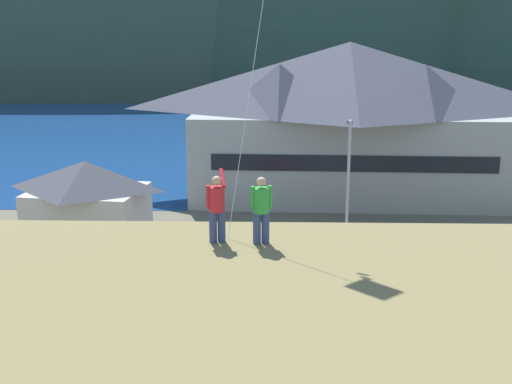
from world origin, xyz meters
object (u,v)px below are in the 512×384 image
Objects in this scene: parked_car_front_row_silver at (395,303)px; person_kite_flyer at (217,206)px; moored_boat_inner_slip at (226,147)px; parked_car_mid_row_far at (262,255)px; wharf_dock at (257,155)px; storage_shed_waterside at (273,157)px; parking_light_pole at (348,176)px; person_companion at (261,208)px; moored_boat_outer_mooring at (293,157)px; parked_car_corner_spot at (159,313)px; parked_car_mid_row_center at (453,253)px; harbor_lodge at (348,115)px; moored_boat_wharfside at (226,144)px; storage_shed_near_lot at (88,209)px.

parked_car_front_row_silver is 2.32× the size of person_kite_flyer.
person_kite_flyer is (3.24, -46.51, 7.00)m from moored_boat_inner_slip.
wharf_dock is at bearing 91.75° from parked_car_mid_row_far.
storage_shed_waterside is at bearing 87.29° from person_kite_flyer.
person_companion is at bearing -103.66° from parking_light_pole.
parking_light_pole is (5.63, -25.92, 3.90)m from wharf_dock.
moored_boat_inner_slip is at bearing 108.44° from storage_shed_waterside.
moored_boat_outer_mooring reaches higher than parked_car_corner_spot.
parked_car_mid_row_far is at bearing -177.09° from parked_car_mid_row_center.
person_companion is (-5.88, -30.95, 1.68)m from harbor_lodge.
harbor_lodge is 5.59× the size of parked_car_front_row_silver.
moored_boat_outer_mooring is (1.81, 9.34, -1.86)m from storage_shed_waterside.
moored_boat_outer_mooring is at bearing -39.61° from wharf_dock.
storage_shed_waterside is 14.50m from parking_light_pole.
moored_boat_outer_mooring is 34.49m from parked_car_corner_spot.
parked_car_mid_row_far is 2.33× the size of person_kite_flyer.
harbor_lodge is at bearing 69.65° from parked_car_mid_row_far.
parked_car_front_row_silver is at bearing -77.75° from storage_shed_waterside.
storage_shed_waterside is 1.26× the size of parked_car_front_row_silver.
moored_boat_inner_slip reaches higher than parked_car_corner_spot.
moored_boat_wharfside is at bearing 132.76° from wharf_dock.
parked_car_corner_spot and parked_car_front_row_silver have the same top height.
moored_boat_inner_slip is 1.35× the size of parked_car_corner_spot.
parked_car_mid_row_center is 2.48× the size of person_companion.
moored_boat_wharfside is 1.07× the size of moored_boat_inner_slip.
parking_light_pole is at bearing -72.49° from moored_boat_inner_slip.
moored_boat_inner_slip is at bearing 80.23° from storage_shed_near_lot.
moored_boat_inner_slip reaches higher than wharf_dock.
person_kite_flyer is at bearing -89.99° from wharf_dock.
parking_light_pole is (2.29, -23.15, 3.53)m from moored_boat_outer_mooring.
person_kite_flyer is 1.07× the size of person_companion.
person_companion reaches higher than storage_shed_waterside.
moored_boat_wharfside is 48.48m from person_kite_flyer.
storage_shed_waterside reaches higher than parked_car_mid_row_far.
person_companion is (-0.39, -32.31, 5.12)m from storage_shed_waterside.
moored_boat_inner_slip is 34.52m from parked_car_mid_row_center.
person_companion is at bearing -121.25° from parked_car_front_row_silver.
moored_boat_inner_slip is 3.09× the size of person_kite_flyer.
parking_light_pole reaches higher than storage_shed_near_lot.
storage_shed_waterside is 1.25× the size of parked_car_mid_row_far.
parking_light_pole is at bearing -73.19° from moored_boat_wharfside.
parked_car_corner_spot is 0.98× the size of parked_car_mid_row_center.
parked_car_corner_spot is at bearing -113.54° from harbor_lodge.
storage_shed_waterside reaches higher than wharf_dock.
moored_boat_inner_slip is 38.87m from parked_car_front_row_silver.
parking_light_pole is (8.90, -29.45, 3.53)m from moored_boat_wharfside.
moored_boat_inner_slip is at bearing 97.37° from parked_car_mid_row_far.
storage_shed_near_lot reaches higher than parked_car_mid_row_center.
parked_car_front_row_silver is 12.92m from person_kite_flyer.
harbor_lodge reaches higher than parked_car_corner_spot.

